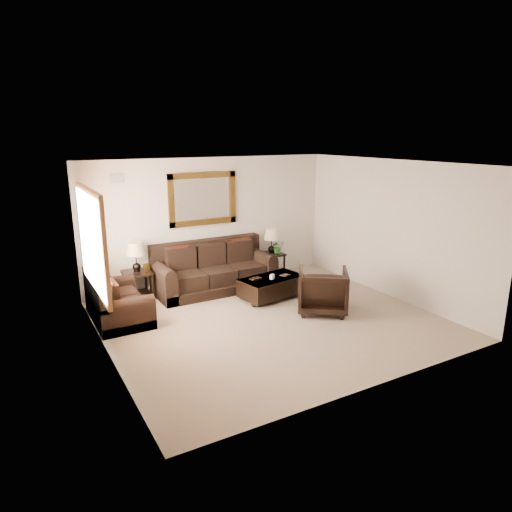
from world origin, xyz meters
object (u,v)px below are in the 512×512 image
sofa (213,273)px  armchair (323,288)px  coffee_table (271,285)px  end_table_right (271,246)px  end_table_left (136,263)px  loveseat (116,303)px

sofa → armchair: sofa is taller
sofa → coffee_table: 1.32m
end_table_right → sofa: bearing=-172.8°
sofa → end_table_left: size_ratio=2.13×
end_table_left → loveseat: bearing=-126.5°
loveseat → armchair: (3.38, -1.45, 0.14)m
sofa → armchair: (1.22, -2.12, 0.08)m
loveseat → end_table_right: 3.81m
loveseat → coffee_table: size_ratio=1.09×
end_table_left → end_table_right: bearing=0.2°
end_table_left → coffee_table: size_ratio=0.84×
loveseat → end_table_right: (3.69, 0.85, 0.41)m
end_table_right → armchair: (-0.31, -2.31, -0.27)m
sofa → loveseat: bearing=-163.0°
armchair → sofa: bearing=-24.4°
loveseat → end_table_left: (0.62, 0.84, 0.44)m
end_table_left → armchair: 3.61m
sofa → loveseat: size_ratio=1.65×
sofa → armchair: size_ratio=2.75×
loveseat → armchair: armchair is taller
sofa → end_table_right: 1.58m
coffee_table → end_table_left: bearing=141.8°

